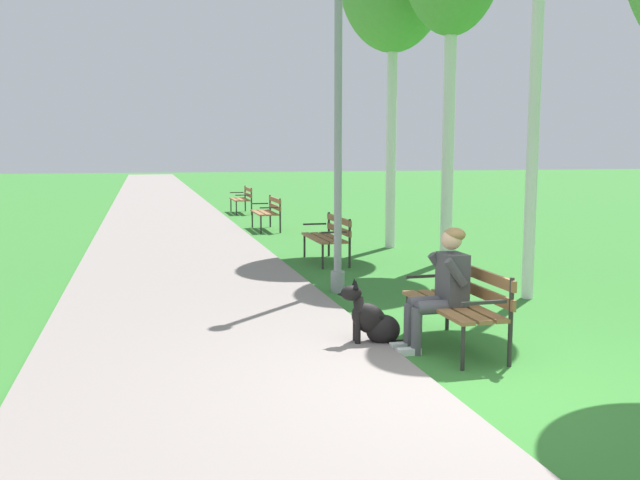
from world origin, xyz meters
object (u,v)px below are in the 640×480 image
(park_bench_mid, at_px, (329,234))
(lamp_post_near, at_px, (338,120))
(park_bench_far, at_px, (268,210))
(park_bench_furthest, at_px, (243,197))
(dog_black, at_px, (373,321))
(person_seated_on_near_bench, at_px, (442,284))
(park_bench_near, at_px, (460,299))

(park_bench_mid, relative_size, lamp_post_near, 0.32)
(park_bench_far, relative_size, park_bench_furthest, 1.00)
(park_bench_mid, height_order, dog_black, park_bench_mid)
(park_bench_mid, xyz_separation_m, park_bench_furthest, (-0.13, 10.27, 0.00))
(person_seated_on_near_bench, distance_m, dog_black, 0.82)
(park_bench_near, relative_size, park_bench_mid, 1.00)
(park_bench_near, height_order, dog_black, park_bench_near)
(lamp_post_near, bearing_deg, park_bench_near, -81.81)
(park_bench_furthest, bearing_deg, dog_black, -93.04)
(park_bench_furthest, height_order, dog_black, park_bench_furthest)
(park_bench_mid, xyz_separation_m, dog_black, (-0.96, -5.32, -0.25))
(park_bench_furthest, bearing_deg, park_bench_mid, -89.28)
(park_bench_near, distance_m, park_bench_far, 10.95)
(person_seated_on_near_bench, bearing_deg, park_bench_furthest, 89.25)
(park_bench_far, xyz_separation_m, person_seated_on_near_bench, (-0.16, -10.96, 0.17))
(park_bench_near, height_order, park_bench_mid, same)
(park_bench_far, height_order, park_bench_furthest, same)
(person_seated_on_near_bench, xyz_separation_m, lamp_post_near, (-0.23, 3.06, 1.75))
(park_bench_mid, bearing_deg, park_bench_far, 91.91)
(park_bench_mid, relative_size, person_seated_on_near_bench, 1.20)
(dog_black, bearing_deg, park_bench_near, -20.92)
(park_bench_mid, xyz_separation_m, park_bench_far, (-0.18, 5.32, 0.00))
(park_bench_near, height_order, park_bench_far, same)
(park_bench_furthest, bearing_deg, park_bench_far, -90.57)
(park_bench_near, distance_m, dog_black, 0.92)
(park_bench_furthest, distance_m, person_seated_on_near_bench, 15.92)
(dog_black, xyz_separation_m, lamp_post_near, (0.39, 2.73, 2.18))
(park_bench_near, xyz_separation_m, lamp_post_near, (-0.44, 3.05, 1.92))
(person_seated_on_near_bench, bearing_deg, lamp_post_near, 94.33)
(park_bench_mid, xyz_separation_m, lamp_post_near, (-0.57, -2.59, 1.92))
(lamp_post_near, bearing_deg, person_seated_on_near_bench, -85.67)
(person_seated_on_near_bench, relative_size, lamp_post_near, 0.27)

